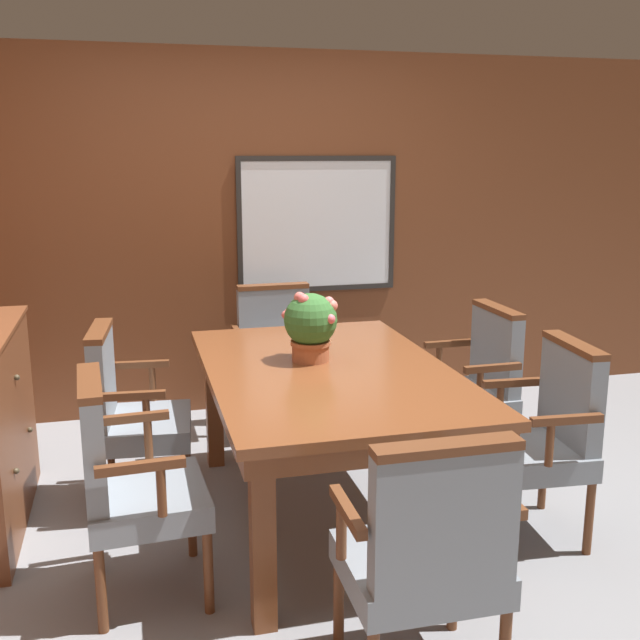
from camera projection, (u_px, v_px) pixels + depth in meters
name	position (u px, v px, depth m)	size (l,w,h in m)	color
ground_plane	(321.00, 529.00, 3.63)	(14.00, 14.00, 0.00)	gray
wall_back	(253.00, 235.00, 5.15)	(7.20, 0.08, 2.45)	brown
dining_table	(328.00, 387.00, 3.59)	(1.14, 1.79, 0.78)	brown
chair_left_near	(128.00, 478.00, 2.99)	(0.50, 0.58, 0.94)	brown
chair_head_near	(428.00, 551.00, 2.45)	(0.57, 0.47, 0.94)	brown
chair_right_near	(544.00, 431.00, 3.49)	(0.51, 0.59, 0.94)	brown
chair_head_far	(278.00, 352.00, 4.86)	(0.57, 0.48, 0.94)	brown
chair_left_far	(129.00, 409.00, 3.79)	(0.51, 0.59, 0.94)	brown
chair_right_far	(475.00, 381.00, 4.25)	(0.48, 0.57, 0.94)	brown
potted_plant	(311.00, 324.00, 3.65)	(0.27, 0.27, 0.35)	#B2603D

